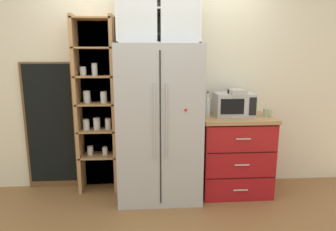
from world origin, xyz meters
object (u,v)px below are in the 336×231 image
at_px(coffee_maker, 236,103).
at_px(bottle_clear, 208,106).
at_px(chalkboard_menu, 51,126).
at_px(mug_sage, 267,113).
at_px(refrigerator, 159,123).
at_px(microwave, 234,104).

xyz_separation_m(coffee_maker, bottle_clear, (-0.33, 0.00, -0.03)).
distance_m(coffee_maker, chalkboard_menu, 2.21).
relative_size(mug_sage, bottle_clear, 0.38).
xyz_separation_m(refrigerator, chalkboard_menu, (-1.29, 0.31, -0.09)).
bearing_deg(microwave, refrigerator, -173.85).
bearing_deg(coffee_maker, bottle_clear, 179.69).
height_order(bottle_clear, chalkboard_menu, chalkboard_menu).
height_order(coffee_maker, mug_sage, coffee_maker).
xyz_separation_m(microwave, chalkboard_menu, (-2.16, 0.22, -0.28)).
bearing_deg(coffee_maker, mug_sage, -9.43).
distance_m(microwave, coffee_maker, 0.05).
xyz_separation_m(refrigerator, bottle_clear, (0.55, 0.05, 0.18)).
xyz_separation_m(microwave, coffee_maker, (0.02, -0.04, 0.03)).
relative_size(coffee_maker, bottle_clear, 1.11).
height_order(coffee_maker, bottle_clear, coffee_maker).
height_order(refrigerator, coffee_maker, refrigerator).
relative_size(refrigerator, chalkboard_menu, 1.12).
xyz_separation_m(microwave, bottle_clear, (-0.31, -0.04, -0.01)).
relative_size(refrigerator, bottle_clear, 6.14).
bearing_deg(bottle_clear, mug_sage, -4.97).
distance_m(refrigerator, bottle_clear, 0.59).
bearing_deg(bottle_clear, microwave, 7.33).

